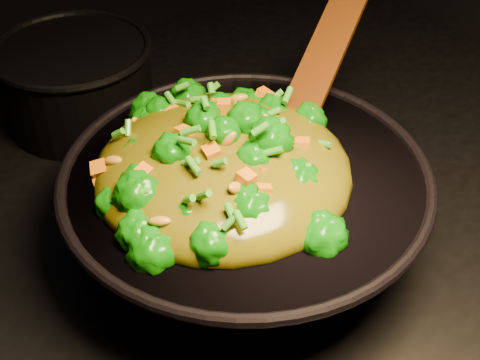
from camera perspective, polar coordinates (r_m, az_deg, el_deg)
wok at (r=0.75m, az=0.44°, el=-2.72°), size 0.41×0.41×0.11m
stir_fry at (r=0.68m, az=-1.53°, el=3.53°), size 0.29×0.29×0.09m
spatula at (r=0.79m, az=6.54°, el=9.10°), size 0.26×0.18×0.12m
back_pot at (r=0.98m, az=-13.70°, el=8.07°), size 0.27×0.27×0.12m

